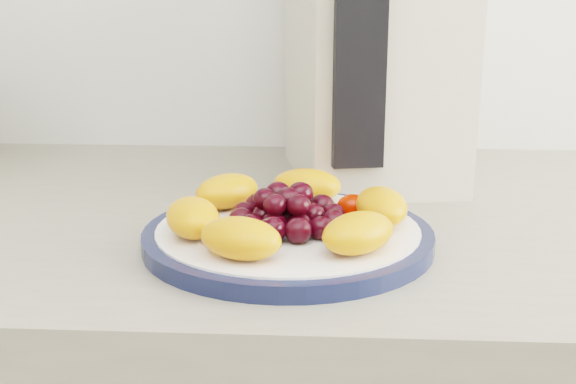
{
  "coord_description": "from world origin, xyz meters",
  "views": [
    {
      "loc": [
        0.12,
        0.46,
        1.12
      ],
      "look_at": [
        0.09,
        1.08,
        0.95
      ],
      "focal_mm": 45.0,
      "sensor_mm": 36.0,
      "label": 1
    }
  ],
  "objects": [
    {
      "name": "plate_rim",
      "position": [
        0.09,
        1.08,
        0.91
      ],
      "size": [
        0.26,
        0.26,
        0.01
      ],
      "primitive_type": "cylinder",
      "color": "#141D3E",
      "rests_on": "counter"
    },
    {
      "name": "plate_face",
      "position": [
        0.09,
        1.08,
        0.91
      ],
      "size": [
        0.24,
        0.24,
        0.02
      ],
      "primitive_type": "cylinder",
      "color": "white",
      "rests_on": "counter"
    },
    {
      "name": "appliance_body",
      "position": [
        0.17,
        1.34,
        1.05
      ],
      "size": [
        0.22,
        0.28,
        0.31
      ],
      "primitive_type": "cube",
      "rotation": [
        0.0,
        0.0,
        0.19
      ],
      "color": "beige",
      "rests_on": "counter"
    },
    {
      "name": "appliance_panel",
      "position": [
        0.15,
        1.2,
        1.06
      ],
      "size": [
        0.06,
        0.03,
        0.23
      ],
      "primitive_type": "cube",
      "rotation": [
        0.0,
        0.0,
        0.19
      ],
      "color": "black",
      "rests_on": "appliance_body"
    },
    {
      "name": "fruit_plate",
      "position": [
        0.09,
        1.08,
        0.93
      ],
      "size": [
        0.23,
        0.23,
        0.04
      ],
      "color": "orange",
      "rests_on": "plate_face"
    }
  ]
}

